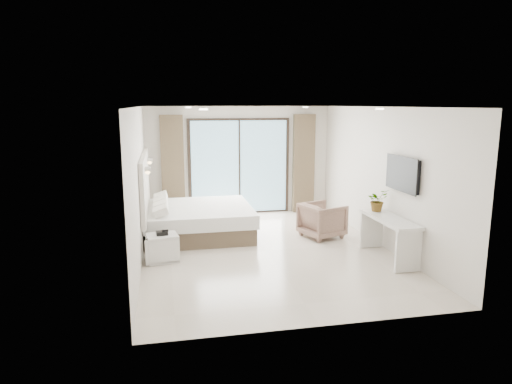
% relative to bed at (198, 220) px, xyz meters
% --- Properties ---
extents(ground, '(6.20, 6.20, 0.00)m').
position_rel_bed_xyz_m(ground, '(1.20, -1.30, -0.32)').
color(ground, beige).
rests_on(ground, ground).
extents(room_shell, '(4.62, 6.22, 2.72)m').
position_rel_bed_xyz_m(room_shell, '(1.00, -0.43, 1.26)').
color(room_shell, silver).
rests_on(room_shell, ground).
extents(bed, '(2.22, 2.11, 0.76)m').
position_rel_bed_xyz_m(bed, '(0.00, 0.00, 0.00)').
color(bed, brown).
rests_on(bed, ground).
extents(nightstand, '(0.59, 0.52, 0.48)m').
position_rel_bed_xyz_m(nightstand, '(-0.74, -1.53, -0.08)').
color(nightstand, silver).
rests_on(nightstand, ground).
extents(phone, '(0.22, 0.18, 0.07)m').
position_rel_bed_xyz_m(phone, '(-0.74, -1.53, 0.20)').
color(phone, black).
rests_on(phone, nightstand).
extents(console_desk, '(0.47, 1.51, 0.77)m').
position_rel_bed_xyz_m(console_desk, '(3.24, -2.22, 0.23)').
color(console_desk, silver).
rests_on(console_desk, ground).
extents(plant, '(0.47, 0.50, 0.32)m').
position_rel_bed_xyz_m(plant, '(3.24, -1.71, 0.61)').
color(plant, '#33662D').
rests_on(plant, console_desk).
extents(armchair, '(0.94, 0.97, 0.79)m').
position_rel_bed_xyz_m(armchair, '(2.55, -0.65, 0.07)').
color(armchair, '#987763').
rests_on(armchair, ground).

